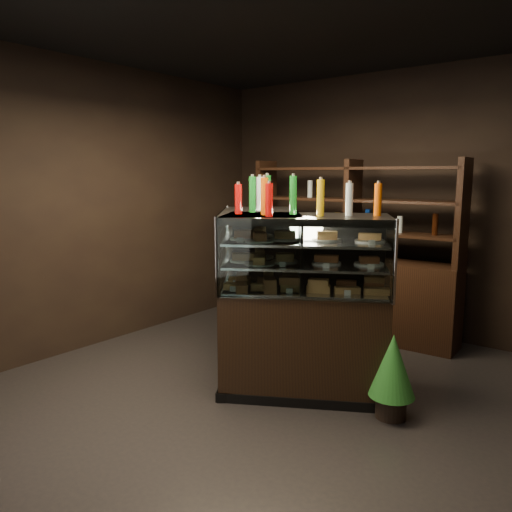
# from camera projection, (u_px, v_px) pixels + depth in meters

# --- Properties ---
(ground) EXTENTS (5.00, 5.00, 0.00)m
(ground) POSITION_uv_depth(u_px,v_px,m) (284.00, 407.00, 3.97)
(ground) COLOR black
(ground) RESTS_ON ground
(room_shell) EXTENTS (5.02, 5.02, 3.01)m
(room_shell) POSITION_uv_depth(u_px,v_px,m) (286.00, 160.00, 3.66)
(room_shell) COLOR black
(room_shell) RESTS_ON ground
(display_case) EXTENTS (2.04, 1.53, 1.52)m
(display_case) POSITION_uv_depth(u_px,v_px,m) (281.00, 326.00, 4.43)
(display_case) COLOR black
(display_case) RESTS_ON ground
(food_display) EXTENTS (1.64, 1.10, 0.46)m
(food_display) POSITION_uv_depth(u_px,v_px,m) (281.00, 255.00, 4.32)
(food_display) COLOR #B76E42
(food_display) RESTS_ON display_case
(bottles_top) EXTENTS (1.46, 0.96, 0.30)m
(bottles_top) POSITION_uv_depth(u_px,v_px,m) (282.00, 197.00, 4.24)
(bottles_top) COLOR #B20C0A
(bottles_top) RESTS_ON display_case
(potted_conifer) EXTENTS (0.35, 0.35, 0.74)m
(potted_conifer) POSITION_uv_depth(u_px,v_px,m) (393.00, 364.00, 3.74)
(potted_conifer) COLOR black
(potted_conifer) RESTS_ON ground
(back_shelving) EXTENTS (2.45, 0.52, 2.00)m
(back_shelving) POSITION_uv_depth(u_px,v_px,m) (350.00, 282.00, 5.77)
(back_shelving) COLOR black
(back_shelving) RESTS_ON ground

